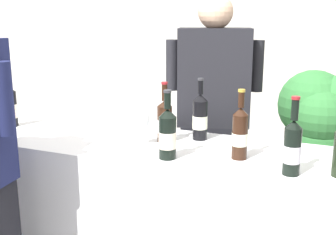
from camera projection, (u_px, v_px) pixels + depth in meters
The scene contains 11 objects.
wall_back at pixel (255, 33), 4.45m from camera, with size 8.00×0.10×2.80m, color beige.
counter at pixel (150, 224), 2.34m from camera, with size 2.54×0.64×0.93m, color white.
wine_bottle_0 at pixel (10, 107), 2.55m from camera, with size 0.08×0.08×0.34m.
wine_bottle_1 at pixel (165, 121), 2.24m from camera, with size 0.08×0.08×0.32m.
wine_bottle_2 at pixel (292, 147), 1.77m from camera, with size 0.07×0.07×0.34m.
wine_bottle_3 at pixel (200, 117), 2.28m from camera, with size 0.08×0.08×0.33m.
wine_bottle_4 at pixel (167, 134), 1.97m from camera, with size 0.08×0.08×0.33m.
wine_bottle_6 at pixel (240, 133), 1.97m from camera, with size 0.07×0.07×0.33m.
wine_glass at pixel (143, 122), 2.19m from camera, with size 0.08×0.08×0.18m.
person_server at pixel (213, 133), 2.76m from camera, with size 0.58×0.36×1.71m.
potted_shrub at pixel (320, 136), 2.77m from camera, with size 0.56×0.53×1.24m.
Camera 1 is at (0.92, -1.93, 1.58)m, focal length 45.39 mm.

